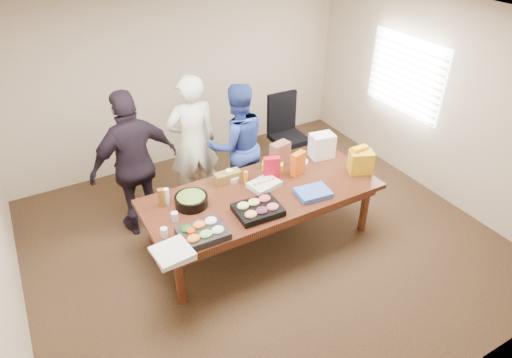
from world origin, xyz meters
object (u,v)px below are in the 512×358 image
person_right (238,145)px  sheet_cake (264,184)px  person_center (193,142)px  conference_table (262,217)px  office_chair (289,136)px  salad_bowl (191,201)px

person_right → sheet_cake: person_right is taller
person_center → person_right: bearing=161.3°
conference_table → person_center: size_ratio=1.50×
office_chair → salad_bowl: office_chair is taller
office_chair → sheet_cake: bearing=-130.7°
conference_table → sheet_cake: sheet_cake is taller
office_chair → sheet_cake: size_ratio=3.19×
person_center → person_right: person_center is taller
person_right → sheet_cake: size_ratio=4.84×
conference_table → sheet_cake: (0.08, 0.09, 0.41)m
person_right → sheet_cake: (-0.10, -0.88, -0.09)m
conference_table → person_right: bearing=79.5°
salad_bowl → person_right: bearing=38.5°
conference_table → salad_bowl: (-0.82, 0.17, 0.44)m
person_right → person_center: bearing=-16.6°
person_center → person_right: 0.59m
sheet_cake → conference_table: bearing=-144.4°
office_chair → person_right: 1.15m
person_right → office_chair: bearing=-154.3°
conference_table → office_chair: bearing=46.8°
person_right → salad_bowl: bearing=46.1°
conference_table → person_right: person_right is taller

